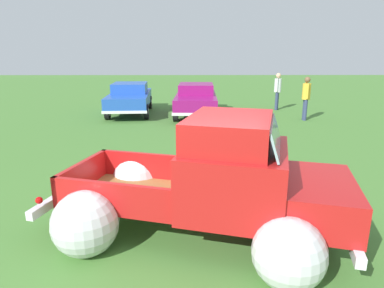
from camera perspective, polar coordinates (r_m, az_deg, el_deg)
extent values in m
plane|color=#477A33|center=(5.54, 0.16, -14.80)|extent=(80.00, 80.00, 0.00)
cylinder|color=black|center=(6.01, 16.02, -8.84)|extent=(0.79, 0.41, 0.76)
cylinder|color=silver|center=(6.01, 16.02, -8.84)|extent=(0.39, 0.31, 0.34)
cylinder|color=black|center=(4.47, 16.31, -17.83)|extent=(0.79, 0.41, 0.76)
cylinder|color=silver|center=(4.47, 16.31, -17.83)|extent=(0.39, 0.31, 0.34)
cylinder|color=black|center=(6.53, -9.49, -6.46)|extent=(0.79, 0.41, 0.76)
cylinder|color=silver|center=(6.53, -9.49, -6.46)|extent=(0.39, 0.31, 0.34)
cylinder|color=black|center=(5.14, -17.57, -13.26)|extent=(0.79, 0.41, 0.76)
cylinder|color=silver|center=(5.14, -17.57, -13.26)|extent=(0.39, 0.31, 0.34)
sphere|color=silver|center=(6.55, -9.33, -5.82)|extent=(1.18, 1.18, 0.96)
sphere|color=silver|center=(5.08, -17.93, -12.91)|extent=(1.18, 1.18, 0.96)
cube|color=olive|center=(5.58, -9.42, -8.55)|extent=(2.38, 2.02, 0.04)
cube|color=red|center=(6.12, -6.75, -3.94)|extent=(2.00, 0.61, 0.50)
cube|color=red|center=(4.89, -13.04, -9.36)|extent=(2.00, 0.61, 0.50)
cube|color=red|center=(5.19, 0.55, -7.48)|extent=(0.48, 1.51, 0.50)
cube|color=red|center=(5.95, -18.26, -5.22)|extent=(0.48, 1.51, 0.50)
cube|color=red|center=(5.00, 7.44, -5.73)|extent=(1.85, 2.02, 0.95)
cube|color=red|center=(4.80, 6.54, 2.18)|extent=(1.51, 1.79, 0.45)
cube|color=#8CADB7|center=(4.76, 14.23, 1.44)|extent=(0.53, 1.45, 0.38)
cube|color=red|center=(5.07, 19.34, -8.66)|extent=(1.63, 1.89, 0.55)
sphere|color=silver|center=(6.02, 16.04, -8.37)|extent=(1.13, 1.13, 0.92)
sphere|color=silver|center=(4.43, 16.36, -17.60)|extent=(1.13, 1.13, 0.92)
cube|color=silver|center=(6.22, -20.40, -7.57)|extent=(0.64, 1.94, 0.14)
cube|color=silver|center=(5.29, 24.98, -12.26)|extent=(0.64, 1.94, 0.14)
sphere|color=red|center=(6.75, -16.48, -3.79)|extent=(0.14, 0.14, 0.11)
sphere|color=red|center=(5.56, -24.88, -8.80)|extent=(0.14, 0.14, 0.11)
cylinder|color=black|center=(14.62, -7.91, 5.56)|extent=(0.24, 0.67, 0.66)
cylinder|color=silver|center=(14.62, -7.91, 5.56)|extent=(0.23, 0.31, 0.30)
cylinder|color=black|center=(14.82, -14.39, 5.36)|extent=(0.24, 0.67, 0.66)
cylinder|color=silver|center=(14.82, -14.39, 5.36)|extent=(0.23, 0.31, 0.30)
cylinder|color=black|center=(17.47, -7.31, 7.18)|extent=(0.24, 0.67, 0.66)
cylinder|color=silver|center=(17.47, -7.31, 7.18)|extent=(0.23, 0.31, 0.30)
cylinder|color=black|center=(17.65, -12.77, 7.00)|extent=(0.24, 0.67, 0.66)
cylinder|color=silver|center=(17.65, -12.77, 7.00)|extent=(0.23, 0.31, 0.30)
cube|color=blue|center=(16.06, -10.63, 7.68)|extent=(2.07, 4.63, 0.55)
cube|color=blue|center=(16.19, -10.65, 9.52)|extent=(1.67, 1.99, 0.45)
cube|color=silver|center=(18.29, -9.83, 7.82)|extent=(1.85, 0.22, 0.12)
cube|color=silver|center=(13.92, -11.58, 5.41)|extent=(1.85, 0.22, 0.12)
cylinder|color=black|center=(13.97, 4.03, 5.22)|extent=(0.22, 0.67, 0.66)
cylinder|color=silver|center=(13.97, 4.03, 5.22)|extent=(0.22, 0.30, 0.30)
cylinder|color=black|center=(14.00, -2.85, 5.26)|extent=(0.22, 0.67, 0.66)
cylinder|color=silver|center=(14.00, -2.85, 5.26)|extent=(0.22, 0.30, 0.30)
cylinder|color=black|center=(16.90, 3.63, 7.00)|extent=(0.22, 0.67, 0.66)
cylinder|color=silver|center=(16.90, 3.63, 7.00)|extent=(0.22, 0.30, 0.30)
cylinder|color=black|center=(16.93, -2.08, 7.03)|extent=(0.22, 0.67, 0.66)
cylinder|color=silver|center=(16.93, -2.08, 7.03)|extent=(0.22, 0.30, 0.30)
cube|color=#8C1466|center=(15.37, 0.69, 7.60)|extent=(1.96, 4.70, 0.55)
cube|color=#8C1466|center=(15.50, 0.71, 9.52)|extent=(1.62, 2.00, 0.45)
cube|color=silver|center=(17.66, 0.81, 7.78)|extent=(1.85, 0.17, 0.12)
cube|color=silver|center=(13.16, 0.53, 5.16)|extent=(1.85, 0.17, 0.12)
cylinder|color=navy|center=(17.54, 14.47, 7.24)|extent=(0.20, 0.20, 0.90)
cylinder|color=navy|center=(17.38, 14.37, 7.17)|extent=(0.20, 0.20, 0.90)
cylinder|color=silver|center=(17.37, 14.59, 9.77)|extent=(0.45, 0.45, 0.67)
cylinder|color=#DBAD84|center=(17.58, 14.72, 9.93)|extent=(0.12, 0.12, 0.64)
cylinder|color=silver|center=(17.15, 14.47, 9.82)|extent=(0.12, 0.12, 0.64)
sphere|color=#DBAD84|center=(17.33, 14.70, 11.37)|extent=(0.32, 0.32, 0.24)
cylinder|color=navy|center=(14.96, 18.95, 5.56)|extent=(0.17, 0.17, 0.90)
cylinder|color=navy|center=(15.13, 18.81, 5.67)|extent=(0.17, 0.17, 0.90)
cylinder|color=gold|center=(14.94, 19.14, 8.57)|extent=(0.38, 0.38, 0.67)
cylinder|color=gold|center=(14.73, 19.34, 8.60)|extent=(0.10, 0.10, 0.64)
cylinder|color=gold|center=(15.15, 18.97, 8.80)|extent=(0.10, 0.10, 0.64)
sphere|color=brown|center=(14.90, 19.31, 10.43)|extent=(0.27, 0.27, 0.24)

